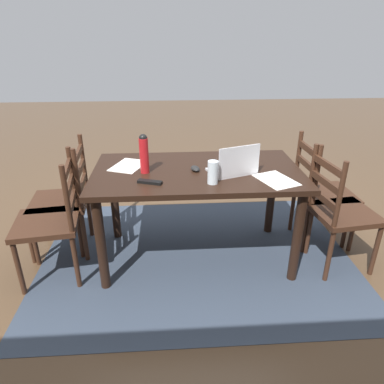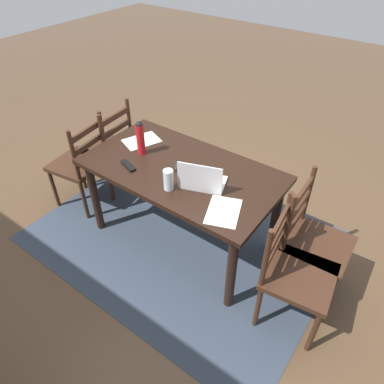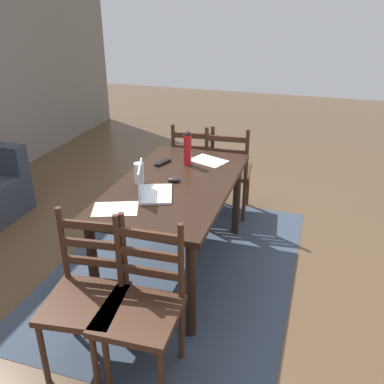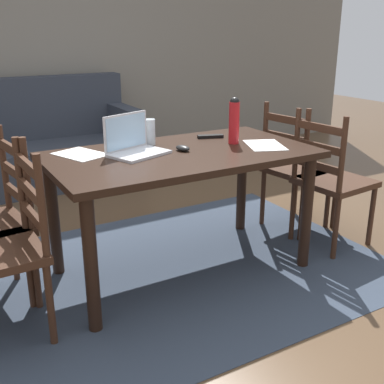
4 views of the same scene
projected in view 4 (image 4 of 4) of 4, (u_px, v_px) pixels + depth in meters
ground_plane at (182, 268)px, 3.06m from camera, size 14.00×14.00×0.00m
area_rug at (182, 268)px, 3.06m from camera, size 2.51×1.89×0.01m
wall_back at (51, 38)px, 4.86m from camera, size 8.00×0.12×2.70m
dining_table at (182, 168)px, 2.84m from camera, size 1.55×0.85×0.77m
chair_right_near at (331, 181)px, 3.27m from camera, size 0.48×0.48×0.95m
chair_left_near at (2, 250)px, 2.27m from camera, size 0.46×0.46×0.95m
chair_right_far at (297, 169)px, 3.55m from camera, size 0.50×0.50×0.95m
couch at (42, 147)px, 4.65m from camera, size 1.80×0.80×1.00m
laptop at (133, 144)px, 2.75m from camera, size 0.38×0.32×0.23m
water_bottle at (234, 120)px, 2.96m from camera, size 0.07×0.07×0.29m
drinking_glass at (149, 132)px, 2.95m from camera, size 0.07×0.07×0.16m
computer_mouse at (183, 148)px, 2.82m from camera, size 0.08×0.11×0.03m
tv_remote at (210, 136)px, 3.16m from camera, size 0.18×0.10×0.02m
paper_stack_left at (265, 145)px, 2.96m from camera, size 0.30×0.35×0.00m
paper_stack_right at (81, 154)px, 2.75m from camera, size 0.30×0.35×0.00m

